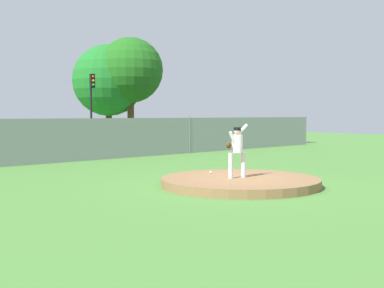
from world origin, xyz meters
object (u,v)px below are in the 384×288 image
at_px(traffic_light_far, 92,97).
at_px(parked_car_champagne, 143,135).
at_px(parked_car_burgundy, 76,138).
at_px(baseball, 211,172).
at_px(pitcher_youth, 237,147).
at_px(parked_car_teal, 25,139).

bearing_deg(traffic_light_far, parked_car_champagne, -82.05).
xyz_separation_m(parked_car_burgundy, traffic_light_far, (3.71, 4.19, 2.44)).
relative_size(baseball, parked_car_burgundy, 0.02).
relative_size(pitcher_youth, parked_car_burgundy, 0.35).
distance_m(pitcher_youth, parked_car_teal, 14.61).
bearing_deg(baseball, parked_car_teal, 89.32).
xyz_separation_m(pitcher_youth, parked_car_burgundy, (3.37, 14.62, -0.33)).
bearing_deg(traffic_light_far, baseball, -111.27).
relative_size(parked_car_burgundy, traffic_light_far, 0.94).
relative_size(baseball, parked_car_teal, 0.02).
distance_m(parked_car_champagne, parked_car_teal, 7.30).
relative_size(pitcher_youth, parked_car_champagne, 0.34).
xyz_separation_m(pitcher_youth, traffic_light_far, (7.08, 18.81, 2.11)).
xyz_separation_m(pitcher_youth, baseball, (0.27, 1.31, -0.87)).
height_order(pitcher_youth, parked_car_burgundy, pitcher_youth).
height_order(pitcher_youth, baseball, pitcher_youth).
xyz_separation_m(parked_car_champagne, parked_car_teal, (-7.30, 0.36, -0.01)).
bearing_deg(pitcher_youth, parked_car_teal, 88.33).
bearing_deg(parked_car_teal, traffic_light_far, 32.34).
bearing_deg(traffic_light_far, parked_car_teal, -147.66).
bearing_deg(pitcher_youth, baseball, 78.42).
height_order(pitcher_youth, traffic_light_far, traffic_light_far).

